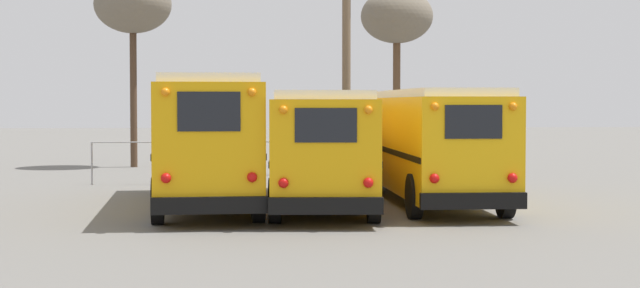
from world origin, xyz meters
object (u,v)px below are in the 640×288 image
(school_bus_2, at_px, (428,141))
(utility_pole, at_px, (346,56))
(school_bus_0, at_px, (205,137))
(school_bus_1, at_px, (321,143))
(bare_tree_0, at_px, (397,18))
(bare_tree_1, at_px, (133,6))

(school_bus_2, height_order, utility_pole, utility_pole)
(school_bus_0, relative_size, utility_pole, 1.18)
(school_bus_1, height_order, utility_pole, utility_pole)
(school_bus_0, distance_m, school_bus_1, 3.02)
(utility_pole, bearing_deg, bare_tree_0, 52.75)
(school_bus_1, bearing_deg, school_bus_2, 14.14)
(bare_tree_1, bearing_deg, bare_tree_0, -8.99)
(school_bus_1, bearing_deg, school_bus_0, -178.08)
(school_bus_1, height_order, bare_tree_1, bare_tree_1)
(school_bus_2, distance_m, bare_tree_0, 14.15)
(school_bus_0, distance_m, bare_tree_0, 16.54)
(school_bus_2, xyz_separation_m, utility_pole, (-1.18, 10.20, 2.77))
(school_bus_0, relative_size, bare_tree_1, 1.27)
(school_bus_1, relative_size, utility_pole, 1.24)
(school_bus_2, height_order, bare_tree_1, bare_tree_1)
(school_bus_0, xyz_separation_m, school_bus_2, (6.03, 0.86, -0.15))
(utility_pole, distance_m, bare_tree_0, 4.32)
(utility_pole, height_order, bare_tree_0, utility_pole)
(bare_tree_0, bearing_deg, school_bus_0, -117.00)
(utility_pole, relative_size, bare_tree_0, 1.17)
(utility_pole, bearing_deg, bare_tree_1, 149.99)
(school_bus_0, height_order, bare_tree_1, bare_tree_1)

